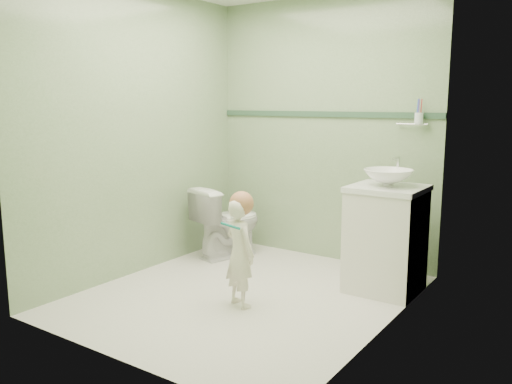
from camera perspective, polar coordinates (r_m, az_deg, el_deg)
The scene contains 12 objects.
ground at distance 4.12m, azimuth -1.20°, elevation -11.06°, with size 2.50×2.50×0.00m, color silver.
room_shell at distance 3.86m, azimuth -1.26°, elevation 5.85°, with size 2.50×2.54×2.40m.
trim_stripe at distance 4.91m, azimuth 7.25°, elevation 8.36°, with size 2.20×0.02×0.05m, color #30513A.
vanity at distance 4.21m, azimuth 13.84°, elevation -5.14°, with size 0.52×0.50×0.80m, color white.
counter at distance 4.13m, azimuth 14.07°, elevation 0.37°, with size 0.54×0.52×0.04m, color white.
basin at distance 4.12m, azimuth 14.12°, elevation 1.52°, with size 0.37×0.37×0.13m, color white.
faucet at distance 4.28m, azimuth 15.03°, elevation 2.86°, with size 0.03×0.13×0.18m.
cup_holder at distance 4.52m, azimuth 17.13°, elevation 7.65°, with size 0.26×0.07×0.21m.
toilet at distance 5.02m, azimuth -3.08°, elevation -3.20°, with size 0.38×0.66×0.68m, color white.
toddler at distance 3.80m, azimuth -1.78°, elevation -6.61°, with size 0.29×0.19×0.79m, color white.
hair_cap at distance 3.73m, azimuth -1.58°, elevation -1.24°, with size 0.17×0.17×0.17m, color #B06F49.
teal_toothbrush at distance 3.61m, azimuth -2.76°, elevation -3.59°, with size 0.11×0.14×0.08m.
Camera 1 is at (2.24, -3.13, 1.46)m, focal length 36.97 mm.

